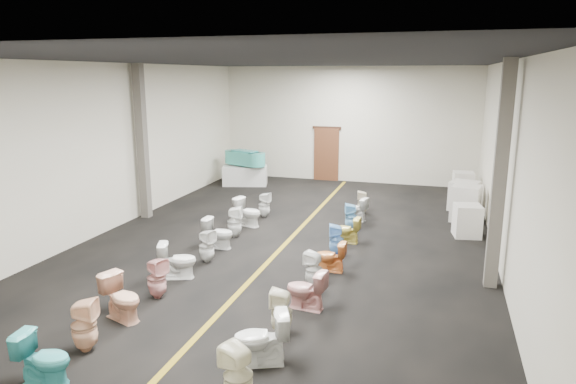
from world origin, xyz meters
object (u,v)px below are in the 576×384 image
at_px(toilet_left_9, 264,205).
at_px(toilet_right_9, 356,209).
at_px(toilet_right_5, 331,256).
at_px(toilet_right_1, 261,339).
at_px(toilet_right_8, 351,217).
at_px(toilet_left_6, 219,233).
at_px(toilet_right_10, 363,202).
at_px(appliance_crate_a, 467,221).
at_px(toilet_right_0, 238,376).
at_px(bathtub, 245,158).
at_px(toilet_left_3, 157,278).
at_px(toilet_right_2, 282,312).
at_px(appliance_crate_c, 464,196).
at_px(display_table, 245,175).
at_px(toilet_left_2, 122,298).
at_px(toilet_left_1, 84,325).
at_px(toilet_right_4, 314,269).
at_px(appliance_crate_b, 466,203).
at_px(toilet_right_6, 336,240).
at_px(toilet_left_5, 207,246).
at_px(toilet_right_7, 347,230).
at_px(toilet_left_4, 178,260).
at_px(toilet_left_7, 235,222).
at_px(toilet_left_8, 248,212).
at_px(toilet_left_0, 44,359).
at_px(toilet_right_3, 306,290).
at_px(appliance_crate_d, 463,186).

height_order(toilet_left_9, toilet_right_9, toilet_left_9).
relative_size(toilet_right_5, toilet_right_9, 0.96).
height_order(toilet_right_1, toilet_right_8, toilet_right_1).
bearing_deg(toilet_left_6, toilet_right_10, -34.16).
height_order(appliance_crate_a, toilet_right_0, same).
relative_size(bathtub, toilet_left_3, 2.22).
bearing_deg(toilet_right_2, appliance_crate_c, 154.78).
xyz_separation_m(display_table, toilet_left_2, (2.08, -11.06, 0.03)).
relative_size(toilet_right_2, toilet_right_5, 1.16).
relative_size(toilet_left_1, toilet_right_4, 1.14).
relative_size(appliance_crate_b, toilet_right_4, 1.39).
xyz_separation_m(toilet_right_4, toilet_right_6, (0.05, 2.00, 0.00)).
height_order(toilet_left_5, toilet_right_7, toilet_left_5).
bearing_deg(toilet_right_0, toilet_left_5, -127.39).
bearing_deg(toilet_left_4, toilet_right_6, -71.86).
xyz_separation_m(display_table, toilet_left_7, (2.14, -6.16, 0.04)).
height_order(toilet_left_2, toilet_right_1, toilet_right_1).
relative_size(display_table, appliance_crate_b, 1.59).
xyz_separation_m(display_table, toilet_right_4, (4.93, -8.74, 0.00)).
distance_m(toilet_left_7, toilet_left_8, 1.05).
xyz_separation_m(toilet_left_0, toilet_right_1, (2.69, 1.33, 0.03)).
height_order(display_table, toilet_right_5, display_table).
xyz_separation_m(appliance_crate_b, toilet_right_5, (-2.92, -5.01, -0.19)).
relative_size(appliance_crate_b, toilet_left_3, 1.30).
bearing_deg(toilet_right_1, appliance_crate_b, 137.64).
height_order(toilet_right_2, toilet_right_5, toilet_right_2).
xyz_separation_m(toilet_left_8, toilet_right_5, (2.96, -2.68, -0.07)).
bearing_deg(toilet_left_9, toilet_left_6, -176.81).
bearing_deg(toilet_right_5, toilet_right_3, -0.82).
height_order(toilet_left_4, toilet_right_7, toilet_left_4).
bearing_deg(appliance_crate_c, toilet_right_9, -144.50).
distance_m(toilet_right_7, toilet_right_9, 2.09).
xyz_separation_m(toilet_right_2, toilet_right_9, (0.04, 7.06, -0.04)).
height_order(toilet_right_0, toilet_right_4, toilet_right_0).
bearing_deg(toilet_right_10, appliance_crate_b, 82.79).
relative_size(toilet_left_0, toilet_right_0, 0.90).
height_order(toilet_left_6, toilet_right_8, toilet_left_6).
xyz_separation_m(toilet_left_1, toilet_left_2, (-0.06, 1.08, -0.02)).
height_order(toilet_left_3, toilet_right_4, toilet_left_3).
relative_size(toilet_right_4, toilet_right_10, 1.08).
distance_m(appliance_crate_c, toilet_right_0, 11.62).
xyz_separation_m(appliance_crate_d, toilet_right_10, (-3.00, -2.79, -0.13)).
bearing_deg(appliance_crate_c, toilet_left_5, -131.11).
bearing_deg(toilet_right_5, toilet_left_7, -118.92).
height_order(appliance_crate_d, toilet_right_3, appliance_crate_d).
bearing_deg(appliance_crate_a, toilet_right_1, -112.86).
height_order(toilet_left_7, toilet_right_4, toilet_left_7).
bearing_deg(appliance_crate_c, toilet_left_8, -148.43).
bearing_deg(display_table, toilet_left_2, -79.35).
distance_m(appliance_crate_c, appliance_crate_d, 1.48).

